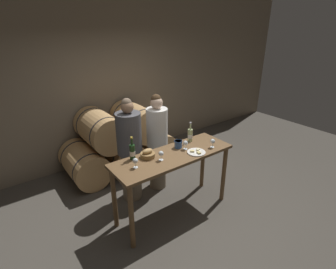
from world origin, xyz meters
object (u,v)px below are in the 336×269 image
Objects in this scene: bread_basket at (148,154)px; person_right at (157,143)px; wine_glass_far_left at (135,161)px; tasting_table at (173,164)px; person_left at (130,151)px; cheese_plate at (196,152)px; wine_glass_right at (213,142)px; blue_crock at (178,144)px; wine_glass_left at (161,154)px; wine_bottle_red at (132,152)px; wine_bottle_white at (190,135)px; wine_glass_center at (186,143)px.

person_right is at bearing 46.10° from bread_basket.
person_right reaches higher than wine_glass_far_left.
tasting_table is 13.48× the size of wine_glass_far_left.
bread_basket is (-0.03, -0.54, 0.18)m from person_left.
tasting_table is at bearing -106.68° from person_right.
person_right is 6.43× the size of cheese_plate.
tasting_table is at bearing 164.33° from wine_glass_right.
blue_crock is 0.29m from cheese_plate.
person_right is 13.95× the size of blue_crock.
wine_glass_left is (-0.42, -0.71, 0.23)m from person_right.
tasting_table is 0.36m from cheese_plate.
person_left reaches higher than blue_crock.
wine_glass_left is (-0.22, -0.03, 0.24)m from tasting_table.
bread_basket is at bearing -22.74° from wine_bottle_red.
wine_bottle_white is at bearing -33.05° from person_left.
bread_basket is at bearing 161.82° from wine_glass_right.
wine_glass_far_left is at bearing -153.54° from bread_basket.
cheese_plate is 0.31m from wine_glass_right.
wine_bottle_white is at bearing 21.93° from tasting_table.
wine_glass_center is at bearing -51.16° from person_left.
wine_glass_far_left is (-1.04, -0.18, -0.01)m from wine_bottle_white.
person_right is at bearing 92.72° from wine_glass_center.
person_right reaches higher than wine_glass_right.
wine_bottle_white is at bearing 35.70° from wine_glass_center.
wine_glass_center reaches higher than blue_crock.
wine_bottle_red is 0.96m from wine_bottle_white.
wine_glass_center is 1.00× the size of wine_glass_right.
person_left reaches higher than wine_glass_far_left.
person_right is 12.60× the size of wine_glass_center.
cheese_plate is at bearing -13.43° from wine_glass_left.
bread_basket is 1.50× the size of wine_glass_left.
wine_glass_left is (0.28, -0.24, -0.02)m from wine_bottle_red.
bread_basket is 1.50× the size of wine_glass_center.
wine_bottle_red is 2.46× the size of wine_glass_center.
wine_glass_left is (-0.50, 0.12, 0.08)m from cheese_plate.
blue_crock is 0.46× the size of cheese_plate.
wine_glass_center is (-0.05, 0.17, 0.08)m from cheese_plate.
tasting_table is 0.30m from blue_crock.
blue_crock is (0.69, -0.09, -0.05)m from wine_bottle_red.
bread_basket is (-0.32, 0.13, 0.20)m from tasting_table.
blue_crock is at bearing -7.29° from wine_bottle_red.
wine_glass_left and wine_glass_right have the same top height.
wine_bottle_white reaches higher than wine_glass_right.
wine_glass_right is (0.80, -0.13, 0.00)m from wine_glass_left.
wine_glass_left is 1.00× the size of wine_glass_right.
person_right is at bearing 73.32° from tasting_table.
person_right is at bearing 95.49° from cheese_plate.
wine_glass_left is at bearing 166.57° from cheese_plate.
tasting_table is at bearing -146.65° from blue_crock.
wine_bottle_red is 2.72× the size of blue_crock.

